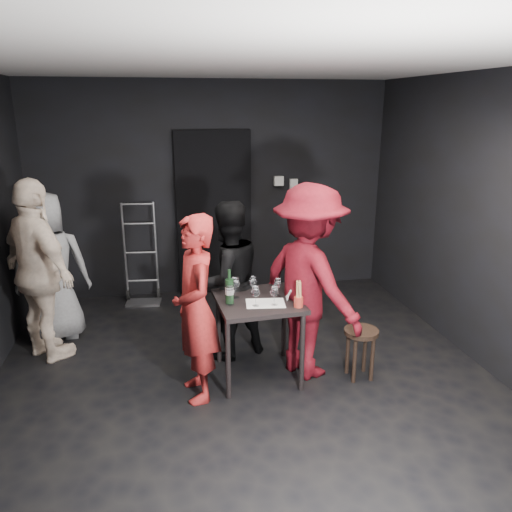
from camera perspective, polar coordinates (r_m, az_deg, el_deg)
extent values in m
cube|color=black|center=(4.56, -0.88, -14.76)|extent=(4.50, 5.00, 0.02)
cube|color=silver|center=(3.89, -1.07, 21.43)|extent=(4.50, 5.00, 0.02)
cube|color=black|center=(6.44, -4.94, 7.52)|extent=(4.50, 0.04, 2.70)
cube|color=black|center=(1.81, 13.98, -18.71)|extent=(4.50, 0.04, 2.70)
cube|color=black|center=(4.93, 25.78, 2.99)|extent=(0.04, 5.00, 2.70)
cube|color=black|center=(6.44, -4.82, 4.80)|extent=(0.95, 0.10, 2.10)
cube|color=#B7B7B2|center=(6.52, 2.61, 8.57)|extent=(0.12, 0.06, 0.12)
cube|color=#B7B7B2|center=(6.58, 4.31, 8.18)|extent=(0.10, 0.06, 0.14)
cylinder|color=#B2B2B7|center=(6.37, -14.76, 0.29)|extent=(0.03, 0.03, 1.26)
cylinder|color=#B2B2B7|center=(6.36, -11.35, 0.48)|extent=(0.03, 0.03, 1.26)
cube|color=#B2B2B7|center=(6.44, -12.72, -5.20)|extent=(0.42, 0.23, 0.03)
cylinder|color=black|center=(6.57, -14.39, -4.26)|extent=(0.04, 0.16, 0.16)
cylinder|color=black|center=(6.56, -11.07, -4.08)|extent=(0.04, 0.16, 0.16)
cube|color=black|center=(4.42, 0.25, -5.21)|extent=(0.72, 0.72, 0.04)
cylinder|color=black|center=(4.24, -3.21, -11.81)|extent=(0.04, 0.04, 0.71)
cylinder|color=black|center=(4.36, 5.29, -11.00)|extent=(0.04, 0.04, 0.71)
cylinder|color=black|center=(4.81, -4.29, -8.20)|extent=(0.04, 0.04, 0.71)
cylinder|color=black|center=(4.92, 3.19, -7.60)|extent=(0.04, 0.04, 0.71)
cylinder|color=black|center=(4.60, 11.95, -8.47)|extent=(0.31, 0.31, 0.04)
cylinder|color=black|center=(4.81, 12.32, -10.59)|extent=(0.04, 0.04, 0.41)
cylinder|color=black|center=(4.75, 10.43, -10.84)|extent=(0.04, 0.04, 0.41)
cylinder|color=black|center=(4.61, 11.19, -11.77)|extent=(0.04, 0.04, 0.41)
cylinder|color=black|center=(4.67, 13.13, -11.49)|extent=(0.04, 0.04, 0.41)
imported|color=#AA2221|center=(4.12, -6.94, -5.50)|extent=(0.48, 0.66, 1.67)
imported|color=black|center=(4.79, -3.31, -2.54)|extent=(0.88, 0.69, 1.60)
imported|color=#5A0A13|center=(4.41, 6.17, -1.14)|extent=(1.17, 1.47, 2.07)
imported|color=#F4DBC2|center=(5.07, -23.73, 0.03)|extent=(1.24, 1.31, 2.09)
imported|color=slate|center=(5.55, -22.49, -0.90)|extent=(0.83, 0.49, 1.64)
cube|color=white|center=(4.32, 1.08, -5.42)|extent=(0.36, 0.26, 0.00)
cylinder|color=black|center=(4.29, -3.05, -4.06)|extent=(0.07, 0.07, 0.22)
cylinder|color=black|center=(4.24, -3.08, -2.14)|extent=(0.03, 0.03, 0.09)
cylinder|color=white|center=(4.29, -3.05, -3.94)|extent=(0.07, 0.07, 0.07)
cylinder|color=#9D2C20|center=(4.25, 4.88, -5.24)|extent=(0.08, 0.08, 0.09)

